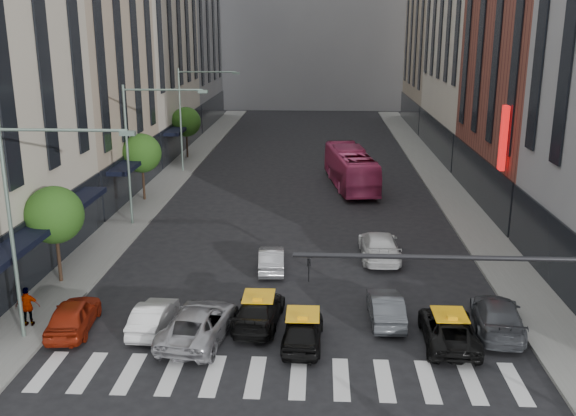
# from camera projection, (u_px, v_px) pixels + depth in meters

# --- Properties ---
(ground) EXTENTS (160.00, 160.00, 0.00)m
(ground) POSITION_uv_depth(u_px,v_px,m) (280.00, 400.00, 22.54)
(ground) COLOR black
(ground) RESTS_ON ground
(sidewalk_left) EXTENTS (3.00, 96.00, 0.15)m
(sidewalk_left) POSITION_uv_depth(u_px,v_px,m) (161.00, 187.00, 51.89)
(sidewalk_left) COLOR slate
(sidewalk_left) RESTS_ON ground
(sidewalk_right) EXTENTS (3.00, 96.00, 0.15)m
(sidewalk_right) POSITION_uv_depth(u_px,v_px,m) (448.00, 191.00, 50.77)
(sidewalk_right) COLOR slate
(sidewalk_right) RESTS_ON ground
(building_left_b) EXTENTS (8.00, 16.00, 24.00)m
(building_left_b) POSITION_uv_depth(u_px,v_px,m) (72.00, 35.00, 46.97)
(building_left_b) COLOR tan
(building_left_b) RESTS_ON ground
(building_left_d) EXTENTS (8.00, 18.00, 30.00)m
(building_left_d) POSITION_uv_depth(u_px,v_px,m) (178.00, 7.00, 81.69)
(building_left_d) COLOR gray
(building_left_d) RESTS_ON ground
(building_right_b) EXTENTS (8.00, 18.00, 26.00)m
(building_right_b) POSITION_uv_depth(u_px,v_px,m) (550.00, 21.00, 44.08)
(building_right_b) COLOR brown
(building_right_b) RESTS_ON ground
(building_right_d) EXTENTS (8.00, 18.00, 28.00)m
(building_right_d) POSITION_uv_depth(u_px,v_px,m) (447.00, 15.00, 80.31)
(building_right_d) COLOR tan
(building_right_d) RESTS_ON ground
(tree_near) EXTENTS (2.88, 2.88, 4.95)m
(tree_near) POSITION_uv_depth(u_px,v_px,m) (54.00, 215.00, 31.72)
(tree_near) COLOR black
(tree_near) RESTS_ON sidewalk_left
(tree_mid) EXTENTS (2.88, 2.88, 4.95)m
(tree_mid) POSITION_uv_depth(u_px,v_px,m) (142.00, 153.00, 47.09)
(tree_mid) COLOR black
(tree_mid) RESTS_ON sidewalk_left
(tree_far) EXTENTS (2.88, 2.88, 4.95)m
(tree_far) POSITION_uv_depth(u_px,v_px,m) (186.00, 122.00, 62.45)
(tree_far) COLOR black
(tree_far) RESTS_ON sidewalk_left
(streetlamp_near) EXTENTS (5.38, 0.25, 9.00)m
(streetlamp_near) POSITION_uv_depth(u_px,v_px,m) (31.00, 204.00, 25.25)
(streetlamp_near) COLOR gray
(streetlamp_near) RESTS_ON sidewalk_left
(streetlamp_mid) EXTENTS (5.38, 0.25, 9.00)m
(streetlamp_mid) POSITION_uv_depth(u_px,v_px,m) (141.00, 137.00, 40.62)
(streetlamp_mid) COLOR gray
(streetlamp_mid) RESTS_ON sidewalk_left
(streetlamp_far) EXTENTS (5.38, 0.25, 9.00)m
(streetlamp_far) POSITION_uv_depth(u_px,v_px,m) (191.00, 106.00, 55.99)
(streetlamp_far) COLOR gray
(streetlamp_far) RESTS_ON sidewalk_left
(traffic_signal) EXTENTS (10.10, 0.20, 6.00)m
(traffic_signal) POSITION_uv_depth(u_px,v_px,m) (523.00, 299.00, 19.98)
(traffic_signal) COLOR black
(traffic_signal) RESTS_ON ground
(liberty_sign) EXTENTS (0.30, 0.70, 4.00)m
(liberty_sign) POSITION_uv_depth(u_px,v_px,m) (504.00, 138.00, 39.49)
(liberty_sign) COLOR red
(liberty_sign) RESTS_ON ground
(car_red) EXTENTS (2.06, 4.27, 1.41)m
(car_red) POSITION_uv_depth(u_px,v_px,m) (73.00, 315.00, 27.52)
(car_red) COLOR maroon
(car_red) RESTS_ON ground
(car_white_front) EXTENTS (1.50, 3.85, 1.25)m
(car_white_front) POSITION_uv_depth(u_px,v_px,m) (153.00, 317.00, 27.57)
(car_white_front) COLOR silver
(car_white_front) RESTS_ON ground
(car_silver) EXTENTS (3.09, 5.49, 1.45)m
(car_silver) POSITION_uv_depth(u_px,v_px,m) (199.00, 323.00, 26.74)
(car_silver) COLOR #9C9BA0
(car_silver) RESTS_ON ground
(taxi_left) EXTENTS (2.24, 4.69, 1.32)m
(taxi_left) POSITION_uv_depth(u_px,v_px,m) (259.00, 310.00, 28.08)
(taxi_left) COLOR black
(taxi_left) RESTS_ON ground
(taxi_center) EXTENTS (1.77, 4.05, 1.36)m
(taxi_center) POSITION_uv_depth(u_px,v_px,m) (303.00, 330.00, 26.25)
(taxi_center) COLOR black
(taxi_center) RESTS_ON ground
(car_grey_mid) EXTENTS (1.49, 4.03, 1.32)m
(car_grey_mid) POSITION_uv_depth(u_px,v_px,m) (386.00, 307.00, 28.39)
(car_grey_mid) COLOR #3E4146
(car_grey_mid) RESTS_ON ground
(taxi_right) EXTENTS (2.26, 4.65, 1.28)m
(taxi_right) POSITION_uv_depth(u_px,v_px,m) (449.00, 329.00, 26.39)
(taxi_right) COLOR black
(taxi_right) RESTS_ON ground
(car_grey_curb) EXTENTS (2.62, 5.09, 1.41)m
(car_grey_curb) POSITION_uv_depth(u_px,v_px,m) (498.00, 316.00, 27.44)
(car_grey_curb) COLOR #43464B
(car_grey_curb) RESTS_ON ground
(car_row2_left) EXTENTS (1.58, 3.88, 1.25)m
(car_row2_left) POSITION_uv_depth(u_px,v_px,m) (271.00, 259.00, 34.36)
(car_row2_left) COLOR #AFB0B5
(car_row2_left) RESTS_ON ground
(car_row2_right) EXTENTS (2.17, 5.24, 1.51)m
(car_row2_right) POSITION_uv_depth(u_px,v_px,m) (379.00, 245.00, 36.09)
(car_row2_right) COLOR silver
(car_row2_right) RESTS_ON ground
(bus) EXTENTS (4.16, 11.47, 3.12)m
(bus) POSITION_uv_depth(u_px,v_px,m) (351.00, 168.00, 51.95)
(bus) COLOR #C83A70
(bus) RESTS_ON ground
(pedestrian_far) EXTENTS (1.09, 0.58, 1.77)m
(pedestrian_far) POSITION_uv_depth(u_px,v_px,m) (28.00, 307.00, 27.57)
(pedestrian_far) COLOR gray
(pedestrian_far) RESTS_ON sidewalk_left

